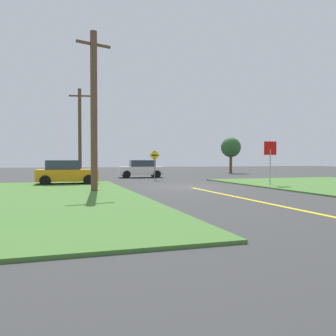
{
  "coord_description": "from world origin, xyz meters",
  "views": [
    {
      "loc": [
        -7.51,
        -19.98,
        1.64
      ],
      "look_at": [
        -0.43,
        2.37,
        1.1
      ],
      "focal_mm": 37.26,
      "sensor_mm": 36.0,
      "label": 1
    }
  ],
  "objects_px": {
    "direction_sign": "(155,161)",
    "oak_tree_left": "(231,148)",
    "stop_sign": "(270,154)",
    "car_approaching_junction": "(141,169)",
    "utility_pole_near": "(94,110)",
    "utility_pole_mid": "(80,132)",
    "parked_car_near_building": "(66,173)"
  },
  "relations": [
    {
      "from": "stop_sign",
      "to": "car_approaching_junction",
      "type": "height_order",
      "value": "stop_sign"
    },
    {
      "from": "direction_sign",
      "to": "oak_tree_left",
      "type": "bearing_deg",
      "value": 40.94
    },
    {
      "from": "stop_sign",
      "to": "parked_car_near_building",
      "type": "distance_m",
      "value": 13.2
    },
    {
      "from": "stop_sign",
      "to": "car_approaching_junction",
      "type": "xyz_separation_m",
      "value": [
        -5.21,
        12.97,
        -1.19
      ]
    },
    {
      "from": "car_approaching_junction",
      "to": "parked_car_near_building",
      "type": "xyz_separation_m",
      "value": [
        -6.88,
        -7.81,
        0.0
      ]
    },
    {
      "from": "direction_sign",
      "to": "oak_tree_left",
      "type": "relative_size",
      "value": 0.56
    },
    {
      "from": "utility_pole_near",
      "to": "direction_sign",
      "type": "distance_m",
      "value": 11.51
    },
    {
      "from": "parked_car_near_building",
      "to": "utility_pole_near",
      "type": "bearing_deg",
      "value": -76.37
    },
    {
      "from": "car_approaching_junction",
      "to": "stop_sign",
      "type": "bearing_deg",
      "value": 116.07
    },
    {
      "from": "utility_pole_mid",
      "to": "utility_pole_near",
      "type": "bearing_deg",
      "value": -90.33
    },
    {
      "from": "utility_pole_near",
      "to": "utility_pole_mid",
      "type": "bearing_deg",
      "value": 89.67
    },
    {
      "from": "direction_sign",
      "to": "utility_pole_near",
      "type": "bearing_deg",
      "value": -121.2
    },
    {
      "from": "parked_car_near_building",
      "to": "direction_sign",
      "type": "bearing_deg",
      "value": 29.26
    },
    {
      "from": "stop_sign",
      "to": "parked_car_near_building",
      "type": "relative_size",
      "value": 0.7
    },
    {
      "from": "parked_car_near_building",
      "to": "car_approaching_junction",
      "type": "bearing_deg",
      "value": 50.6
    },
    {
      "from": "stop_sign",
      "to": "parked_car_near_building",
      "type": "bearing_deg",
      "value": -19.62
    },
    {
      "from": "utility_pole_mid",
      "to": "oak_tree_left",
      "type": "relative_size",
      "value": 1.76
    },
    {
      "from": "stop_sign",
      "to": "parked_car_near_building",
      "type": "height_order",
      "value": "stop_sign"
    },
    {
      "from": "stop_sign",
      "to": "direction_sign",
      "type": "bearing_deg",
      "value": -56.62
    },
    {
      "from": "parked_car_near_building",
      "to": "utility_pole_mid",
      "type": "height_order",
      "value": "utility_pole_mid"
    },
    {
      "from": "utility_pole_mid",
      "to": "parked_car_near_building",
      "type": "bearing_deg",
      "value": -100.3
    },
    {
      "from": "parked_car_near_building",
      "to": "utility_pole_mid",
      "type": "xyz_separation_m",
      "value": [
        1.31,
        7.18,
        3.22
      ]
    },
    {
      "from": "utility_pole_mid",
      "to": "oak_tree_left",
      "type": "xyz_separation_m",
      "value": [
        18.55,
        7.57,
        -0.85
      ]
    },
    {
      "from": "car_approaching_junction",
      "to": "direction_sign",
      "type": "bearing_deg",
      "value": 96.37
    },
    {
      "from": "stop_sign",
      "to": "car_approaching_junction",
      "type": "bearing_deg",
      "value": -64.61
    },
    {
      "from": "parked_car_near_building",
      "to": "direction_sign",
      "type": "xyz_separation_m",
      "value": [
        7.04,
        3.63,
        0.73
      ]
    },
    {
      "from": "parked_car_near_building",
      "to": "oak_tree_left",
      "type": "xyz_separation_m",
      "value": [
        19.85,
        14.75,
        2.37
      ]
    },
    {
      "from": "parked_car_near_building",
      "to": "direction_sign",
      "type": "distance_m",
      "value": 7.95
    },
    {
      "from": "parked_car_near_building",
      "to": "utility_pole_mid",
      "type": "distance_m",
      "value": 7.98
    },
    {
      "from": "car_approaching_junction",
      "to": "oak_tree_left",
      "type": "height_order",
      "value": "oak_tree_left"
    },
    {
      "from": "utility_pole_mid",
      "to": "direction_sign",
      "type": "height_order",
      "value": "utility_pole_mid"
    },
    {
      "from": "car_approaching_junction",
      "to": "utility_pole_near",
      "type": "xyz_separation_m",
      "value": [
        -5.65,
        -13.77,
        3.34
      ]
    }
  ]
}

